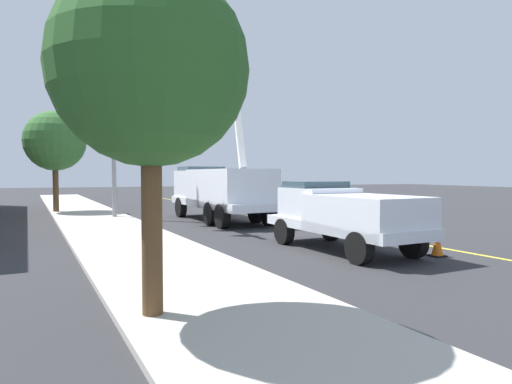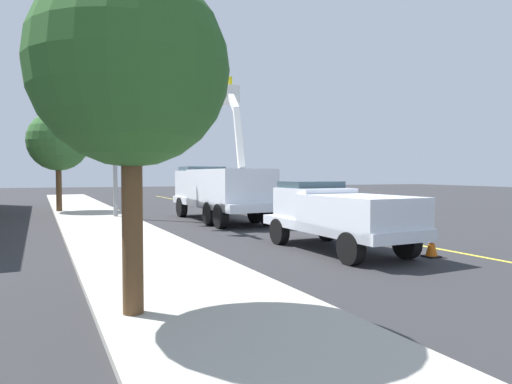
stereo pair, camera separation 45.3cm
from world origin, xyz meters
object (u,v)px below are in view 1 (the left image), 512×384
object	(u,v)px
service_pickup_truck	(344,213)
traffic_cone_leading	(437,244)
utility_bucket_truck	(220,188)
traffic_cone_mid_front	(226,206)
passing_minivan	(243,193)
traffic_signal_mast	(120,93)

from	to	relation	value
service_pickup_truck	traffic_cone_leading	bearing A→B (deg)	-132.00
utility_bucket_truck	traffic_cone_mid_front	bearing A→B (deg)	-20.50
service_pickup_truck	traffic_cone_mid_front	xyz separation A→B (m)	(14.03, -0.64, -0.71)
passing_minivan	traffic_cone_mid_front	world-z (taller)	passing_minivan
traffic_signal_mast	service_pickup_truck	bearing A→B (deg)	-152.03
service_pickup_truck	traffic_cone_mid_front	size ratio (longest dim) A/B	7.02
traffic_cone_mid_front	traffic_signal_mast	distance (m)	9.13
passing_minivan	service_pickup_truck	bearing A→B (deg)	169.97
service_pickup_truck	traffic_cone_mid_front	world-z (taller)	service_pickup_truck
service_pickup_truck	traffic_cone_leading	size ratio (longest dim) A/B	8.17
traffic_signal_mast	traffic_cone_mid_front	bearing A→B (deg)	-61.09
traffic_signal_mast	utility_bucket_truck	bearing A→B (deg)	-102.46
utility_bucket_truck	traffic_cone_mid_front	xyz separation A→B (m)	(4.47, -1.67, -1.21)
traffic_cone_leading	utility_bucket_truck	bearing A→B (deg)	14.70
service_pickup_truck	passing_minivan	world-z (taller)	service_pickup_truck
traffic_cone_leading	traffic_signal_mast	size ratio (longest dim) A/B	0.08
utility_bucket_truck	traffic_signal_mast	size ratio (longest dim) A/B	0.96
service_pickup_truck	traffic_signal_mast	size ratio (longest dim) A/B	0.66
passing_minivan	traffic_cone_mid_front	bearing A→B (deg)	148.69
utility_bucket_truck	service_pickup_truck	bearing A→B (deg)	-173.85
service_pickup_truck	passing_minivan	xyz separation A→B (m)	(18.30, -3.24, -0.15)
utility_bucket_truck	traffic_cone_leading	bearing A→B (deg)	-165.30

